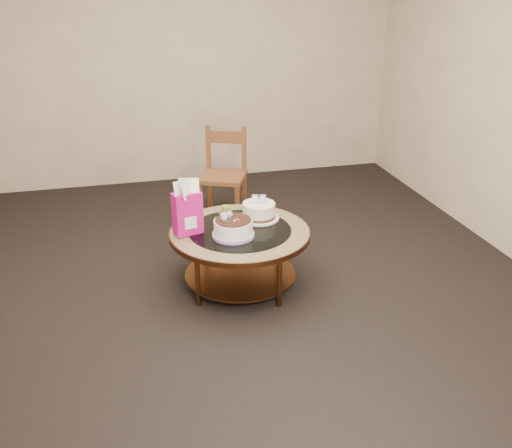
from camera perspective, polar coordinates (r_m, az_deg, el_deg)
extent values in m
plane|color=black|center=(4.30, -1.56, -6.12)|extent=(5.00, 5.00, 0.00)
cube|color=beige|center=(6.25, -6.92, 15.96)|extent=(4.50, 0.02, 2.60)
cube|color=beige|center=(1.63, 17.77, -9.17)|extent=(4.50, 0.02, 2.60)
cylinder|color=#593319|center=(4.45, 2.21, -1.97)|extent=(0.04, 0.04, 0.42)
cylinder|color=#593319|center=(4.47, -5.06, -1.92)|extent=(0.04, 0.04, 0.42)
cylinder|color=#593319|center=(3.98, -5.86, -5.49)|extent=(0.04, 0.04, 0.42)
cylinder|color=#593319|center=(3.95, 2.36, -5.58)|extent=(0.04, 0.04, 0.42)
cylinder|color=#593319|center=(4.25, -1.57, -4.95)|extent=(0.82, 0.82, 0.02)
cylinder|color=#593319|center=(4.10, -1.62, -0.89)|extent=(1.02, 1.02, 0.04)
cylinder|color=#957D52|center=(4.10, -1.63, -0.72)|extent=(1.00, 1.00, 0.01)
cylinder|color=black|center=(4.09, -1.63, -0.61)|extent=(0.74, 0.74, 0.01)
cylinder|color=#A187BF|center=(3.99, -2.28, -1.06)|extent=(0.30, 0.30, 0.02)
cylinder|color=white|center=(3.97, -2.29, -0.43)|extent=(0.27, 0.27, 0.12)
cylinder|color=black|center=(3.94, -2.30, 0.40)|extent=(0.25, 0.25, 0.01)
sphere|color=#A187BF|center=(3.96, -3.23, 0.82)|extent=(0.05, 0.05, 0.05)
sphere|color=#A187BF|center=(3.98, -2.70, 0.95)|extent=(0.05, 0.05, 0.05)
sphere|color=#A187BF|center=(3.92, -3.18, 0.52)|extent=(0.04, 0.04, 0.04)
cone|color=#207A35|center=(3.96, -2.66, 0.59)|extent=(0.03, 0.04, 0.02)
cone|color=#207A35|center=(3.94, -3.55, 0.50)|extent=(0.04, 0.04, 0.02)
cone|color=#207A35|center=(4.01, -2.52, 0.91)|extent=(0.04, 0.03, 0.02)
cone|color=#207A35|center=(3.90, -2.81, 0.26)|extent=(0.04, 0.04, 0.02)
cylinder|color=white|center=(4.27, 0.29, 0.63)|extent=(0.30, 0.30, 0.01)
cylinder|color=#432613|center=(4.26, 0.29, 0.83)|extent=(0.25, 0.25, 0.02)
cylinder|color=beige|center=(4.24, 0.29, 1.52)|extent=(0.24, 0.24, 0.09)
cube|color=#53AA49|center=(4.21, -0.10, 2.52)|extent=(0.05, 0.02, 0.07)
cube|color=white|center=(4.21, -0.10, 2.52)|extent=(0.04, 0.02, 0.05)
cube|color=#3E79D5|center=(4.21, 0.68, 2.52)|extent=(0.05, 0.02, 0.07)
cube|color=white|center=(4.21, 0.68, 2.52)|extent=(0.04, 0.02, 0.05)
cube|color=#C9127D|center=(4.01, -6.87, 1.08)|extent=(0.22, 0.16, 0.30)
cube|color=silver|center=(4.03, -6.84, 0.38)|extent=(0.12, 0.13, 0.09)
cube|color=#C3B850|center=(4.35, -3.04, 0.99)|extent=(0.11, 0.11, 0.01)
cylinder|color=gold|center=(4.34, -3.04, 1.10)|extent=(0.11, 0.11, 0.01)
cylinder|color=olive|center=(4.33, -3.05, 1.49)|extent=(0.05, 0.05, 0.05)
cylinder|color=black|center=(4.32, -3.06, 1.87)|extent=(0.00, 0.00, 0.01)
cube|color=brown|center=(5.26, -3.36, 4.73)|extent=(0.52, 0.52, 0.04)
cube|color=brown|center=(5.22, -5.53, 2.02)|extent=(0.05, 0.05, 0.42)
cube|color=brown|center=(5.15, -1.88, 1.79)|extent=(0.05, 0.05, 0.42)
cube|color=brown|center=(5.53, -4.64, 3.32)|extent=(0.05, 0.05, 0.42)
cube|color=brown|center=(5.46, -1.18, 3.12)|extent=(0.05, 0.05, 0.42)
cube|color=brown|center=(5.39, -4.79, 7.58)|extent=(0.05, 0.05, 0.43)
cube|color=brown|center=(5.32, -1.22, 7.43)|extent=(0.05, 0.05, 0.43)
cube|color=brown|center=(5.32, -3.05, 8.68)|extent=(0.32, 0.16, 0.11)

